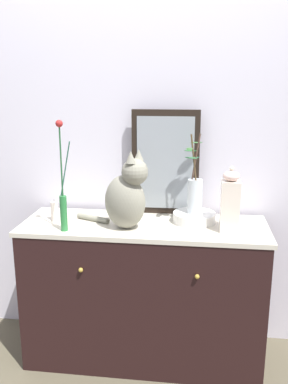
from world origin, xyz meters
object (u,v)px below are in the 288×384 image
at_px(vase_glass_clear, 195,193).
at_px(jar_lidded_porcelain, 230,202).
at_px(vase_slim_green, 63,197).
at_px(bowl_porcelain, 194,217).
at_px(sideboard, 144,292).
at_px(mirror_leaning, 165,163).
at_px(candle_pillar, 55,211).
at_px(cat_sitting, 126,196).

height_order(vase_glass_clear, jar_lidded_porcelain, vase_glass_clear).
bearing_deg(vase_slim_green, bowl_porcelain, 18.50).
distance_m(vase_slim_green, vase_glass_clear, 0.71).
distance_m(sideboard, vase_slim_green, 0.73).
xyz_separation_m(mirror_leaning, candle_pillar, (-0.60, -0.21, -0.25)).
height_order(cat_sitting, bowl_porcelain, cat_sitting).
bearing_deg(vase_glass_clear, candle_pillar, -175.29).
bearing_deg(sideboard, cat_sitting, -137.50).
height_order(sideboard, bowl_porcelain, bowl_porcelain).
relative_size(cat_sitting, vase_slim_green, 0.76).
xyz_separation_m(mirror_leaning, vase_slim_green, (-0.49, -0.37, -0.12)).
bearing_deg(mirror_leaning, bowl_porcelain, -39.78).
xyz_separation_m(jar_lidded_porcelain, candle_pillar, (-0.96, 0.05, -0.10)).
height_order(mirror_leaning, vase_glass_clear, mirror_leaning).
bearing_deg(jar_lidded_porcelain, cat_sitting, -177.35).
xyz_separation_m(vase_slim_green, candle_pillar, (-0.11, 0.16, -0.13)).
xyz_separation_m(bowl_porcelain, candle_pillar, (-0.78, -0.06, 0.03)).
height_order(cat_sitting, vase_slim_green, vase_slim_green).
xyz_separation_m(cat_sitting, candle_pillar, (-0.42, 0.08, -0.12)).
bearing_deg(cat_sitting, bowl_porcelain, 21.68).
bearing_deg(cat_sitting, candle_pillar, 169.49).
bearing_deg(candle_pillar, mirror_leaning, 19.17).
distance_m(bowl_porcelain, candle_pillar, 0.78).
distance_m(sideboard, candle_pillar, 0.68).
relative_size(vase_slim_green, candle_pillar, 4.79).
relative_size(cat_sitting, jar_lidded_porcelain, 1.28).
distance_m(vase_slim_green, bowl_porcelain, 0.72).
bearing_deg(jar_lidded_porcelain, mirror_leaning, 143.58).
relative_size(mirror_leaning, vase_slim_green, 1.05).
bearing_deg(vase_glass_clear, bowl_porcelain, -32.22).
xyz_separation_m(sideboard, vase_slim_green, (-0.40, -0.16, 0.59)).
bearing_deg(cat_sitting, sideboard, 42.50).
xyz_separation_m(bowl_porcelain, jar_lidded_porcelain, (0.18, -0.12, 0.13)).
xyz_separation_m(bowl_porcelain, vase_glass_clear, (-0.00, 0.00, 0.14)).
xyz_separation_m(mirror_leaning, bowl_porcelain, (0.18, -0.15, -0.27)).
height_order(vase_slim_green, jar_lidded_porcelain, vase_slim_green).
bearing_deg(vase_slim_green, sideboard, 21.76).
height_order(sideboard, cat_sitting, cat_sitting).
bearing_deg(sideboard, candle_pillar, 179.74).
bearing_deg(cat_sitting, vase_slim_green, -165.24).
bearing_deg(sideboard, vase_glass_clear, 13.73).
bearing_deg(vase_slim_green, jar_lidded_porcelain, 7.23).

